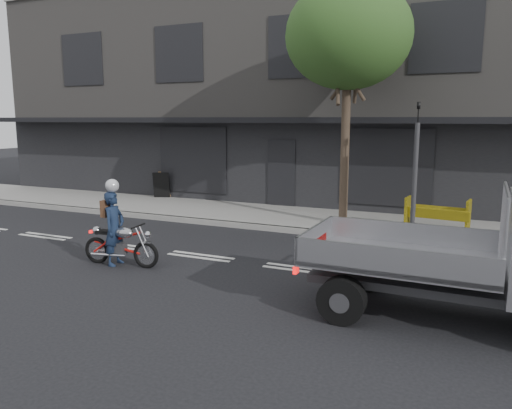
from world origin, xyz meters
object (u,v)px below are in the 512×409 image
at_px(traffic_light_pole, 415,178).
at_px(street_tree, 348,36).
at_px(rider, 114,228).
at_px(sandwich_board, 161,185).
at_px(construction_barrier, 437,215).
at_px(motorcycle, 121,244).

bearing_deg(traffic_light_pole, street_tree, 156.97).
height_order(rider, sandwich_board, rider).
bearing_deg(construction_barrier, motorcycle, -137.60).
bearing_deg(street_tree, sandwich_board, 166.40).
xyz_separation_m(motorcycle, rider, (-0.15, -0.00, 0.32)).
xyz_separation_m(motorcycle, construction_barrier, (5.91, 5.40, 0.13)).
bearing_deg(sandwich_board, traffic_light_pole, -38.54).
bearing_deg(traffic_light_pole, rider, -140.12).
bearing_deg(construction_barrier, sandwich_board, 169.25).
xyz_separation_m(street_tree, motorcycle, (-3.40, -5.49, -4.80)).
bearing_deg(street_tree, construction_barrier, -2.01).
relative_size(motorcycle, construction_barrier, 1.10).
bearing_deg(motorcycle, rider, 173.74).
bearing_deg(rider, street_tree, -39.19).
height_order(street_tree, construction_barrier, street_tree).
bearing_deg(motorcycle, sandwich_board, 112.72).
bearing_deg(sandwich_board, rider, -84.77).
bearing_deg(motorcycle, street_tree, 51.94).
xyz_separation_m(traffic_light_pole, sandwich_board, (-9.44, 2.65, -1.02)).
bearing_deg(traffic_light_pole, construction_barrier, 56.11).
bearing_deg(rider, construction_barrier, -54.59).
distance_m(motorcycle, construction_barrier, 8.01).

